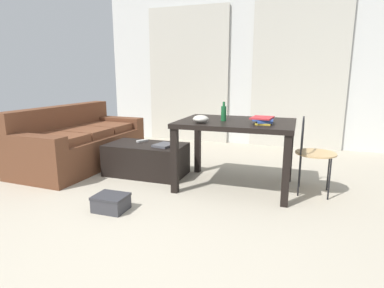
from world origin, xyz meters
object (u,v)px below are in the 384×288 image
Objects in this scene: coffee_table at (146,159)px; magazine at (164,145)px; bottle_near at (224,113)px; book_stack at (263,120)px; couch at (79,143)px; shoebox at (111,203)px; bowl at (201,119)px; craft_table at (236,130)px; tv_remote_primary at (142,141)px; wire_chair at (309,146)px.

magazine is (0.26, -0.03, 0.21)m from coffee_table.
book_stack is at bearing -9.36° from bottle_near.
couch is 7.34× the size of magazine.
bowl is at bearing 50.46° from shoebox.
shoebox is at bearing -133.00° from craft_table.
tv_remote_primary is 0.59× the size of magazine.
wire_chair reaches higher than craft_table.
bowl reaches higher than wire_chair.
book_stack is 1.81× the size of tv_remote_primary.
bottle_near is (2.08, -0.22, 0.52)m from couch.
magazine is at bearing 6.17° from tv_remote_primary.
bowl is at bearing -12.84° from couch.
magazine is at bearing 172.55° from bottle_near.
couch is 6.90× the size of book_stack.
tv_remote_primary is at bearing 168.51° from book_stack.
bowl is (-1.08, -0.32, 0.28)m from wire_chair.
book_stack reaches higher than magazine.
bottle_near is at bearing -159.63° from craft_table.
book_stack is at bearing -21.66° from craft_table.
magazine is at bearing 176.75° from craft_table.
coffee_table is at bearing 99.87° from shoebox.
coffee_table is 1.19× the size of wire_chair.
coffee_table is 3.77× the size of magazine.
tv_remote_primary is (-1.25, 0.20, -0.24)m from craft_table.
bottle_near reaches higher than tv_remote_primary.
craft_table is at bearing 8.01° from magazine.
bowl is at bearing -132.53° from bottle_near.
wire_chair is 3.95× the size of bottle_near.
bottle_near is 1.22m from tv_remote_primary.
wire_chair reaches higher than shoebox.
couch is 12.49× the size of tv_remote_primary.
shoebox is (-0.82, -0.97, -0.75)m from bottle_near.
magazine is (1.34, -0.12, 0.10)m from couch.
craft_table is 5.93× the size of bottle_near.
craft_table is (2.21, -0.17, 0.34)m from couch.
wire_chair is (2.98, -0.11, 0.19)m from couch.
shoebox is at bearing -147.67° from wire_chair.
coffee_table is (1.08, -0.10, -0.11)m from couch.
craft_table is 0.23m from bottle_near.
book_stack is at bearing -158.35° from wire_chair.
tv_remote_primary is (-1.12, 0.24, -0.43)m from bottle_near.
bottle_near is at bearing 49.79° from shoebox.
tv_remote_primary is (-0.93, 0.45, -0.38)m from bowl.
magazine is at bearing -179.44° from wire_chair.
craft_table is at bearing 47.00° from shoebox.
craft_table is 4.48× the size of book_stack.
book_stack is at bearing -7.81° from coffee_table.
bowl is at bearing -17.71° from magazine.
wire_chair is at bearing -2.08° from couch.
craft_table is 1.50m from shoebox.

